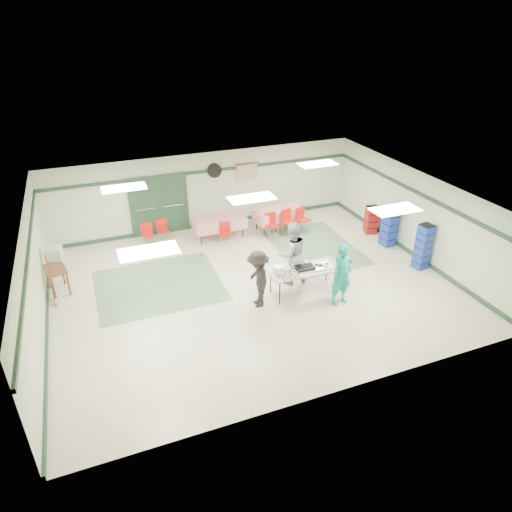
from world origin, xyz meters
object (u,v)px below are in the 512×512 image
object	(u,v)px
volunteer_grey	(292,253)
crate_stack_red	(371,220)
dining_table_a	(278,213)
office_printer	(53,253)
dining_table_b	(219,223)
crate_stack_blue_b	(423,247)
volunteer_teal	(342,275)
chair_a	(288,219)
broom	(52,279)
crate_stack_blue_a	(389,227)
chair_loose_a	(162,228)
printer_table	(56,272)
chair_d	(225,231)
chair_loose_b	(147,232)
chair_b	(271,223)
volunteer_dark	(258,279)
serving_table	(305,270)
chair_c	(302,217)

from	to	relation	value
volunteer_grey	crate_stack_red	bearing A→B (deg)	-156.28
dining_table_a	office_printer	xyz separation A→B (m)	(-7.43, -1.08, 0.36)
dining_table_b	crate_stack_blue_b	world-z (taller)	crate_stack_blue_b
volunteer_teal	chair_a	world-z (taller)	volunteer_teal
volunteer_teal	broom	bearing A→B (deg)	150.22
volunteer_teal	crate_stack_red	bearing A→B (deg)	37.95
crate_stack_blue_a	crate_stack_red	xyz separation A→B (m)	(0.00, 1.02, -0.17)
chair_loose_a	crate_stack_blue_a	bearing A→B (deg)	-26.55
volunteer_grey	printer_table	distance (m)	6.56
chair_d	crate_stack_blue_b	world-z (taller)	crate_stack_blue_b
chair_loose_b	office_printer	size ratio (longest dim) A/B	1.76
chair_b	chair_loose_a	bearing A→B (deg)	165.91
chair_b	office_printer	xyz separation A→B (m)	(-6.92, -0.52, 0.40)
dining_table_b	chair_d	size ratio (longest dim) A/B	2.22
chair_d	crate_stack_blue_a	distance (m)	5.44
dining_table_b	chair_loose_b	xyz separation A→B (m)	(-2.41, 0.28, -0.08)
dining_table_a	printer_table	size ratio (longest dim) A/B	2.08
volunteer_grey	chair_loose_b	size ratio (longest dim) A/B	2.32
chair_b	printer_table	size ratio (longest dim) A/B	0.97
volunteer_dark	dining_table_a	world-z (taller)	volunteer_dark
chair_a	office_printer	distance (m)	7.56
volunteer_teal	volunteer_dark	xyz separation A→B (m)	(-2.08, 0.72, -0.08)
chair_loose_b	crate_stack_blue_b	xyz separation A→B (m)	(7.49, -4.52, 0.23)
serving_table	chair_c	size ratio (longest dim) A/B	2.24
broom	chair_c	bearing A→B (deg)	18.23
dining_table_b	chair_b	xyz separation A→B (m)	(1.69, -0.57, -0.04)
volunteer_teal	crate_stack_red	size ratio (longest dim) A/B	1.78
volunteer_teal	crate_stack_blue_b	distance (m)	3.36
serving_table	chair_loose_a	world-z (taller)	chair_loose_a
chair_loose_b	crate_stack_red	xyz separation A→B (m)	(7.49, -1.84, 0.00)
printer_table	serving_table	bearing A→B (deg)	-33.47
chair_a	printer_table	xyz separation A→B (m)	(-7.53, -1.08, 0.07)
chair_c	chair_a	bearing A→B (deg)	156.94
dining_table_b	chair_c	world-z (taller)	chair_c
volunteer_teal	crate_stack_blue_a	size ratio (longest dim) A/B	1.32
broom	office_printer	bearing A→B (deg)	92.72
volunteer_dark	volunteer_teal	bearing A→B (deg)	76.69
chair_b	dining_table_b	bearing A→B (deg)	163.71
volunteer_teal	chair_loose_b	world-z (taller)	volunteer_teal
chair_b	broom	world-z (taller)	broom
office_printer	chair_loose_a	bearing A→B (deg)	32.71
chair_a	crate_stack_blue_b	distance (m)	4.61
chair_loose_b	crate_stack_blue_a	bearing A→B (deg)	-21.12
dining_table_a	dining_table_b	bearing A→B (deg)	170.45
chair_loose_b	broom	size ratio (longest dim) A/B	0.56
chair_c	volunteer_teal	bearing A→B (deg)	-126.10
chair_c	crate_stack_blue_b	size ratio (longest dim) A/B	0.63
dining_table_a	printer_table	distance (m)	7.61
serving_table	chair_loose_a	distance (m)	5.56
chair_b	chair_c	size ratio (longest dim) A/B	0.95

